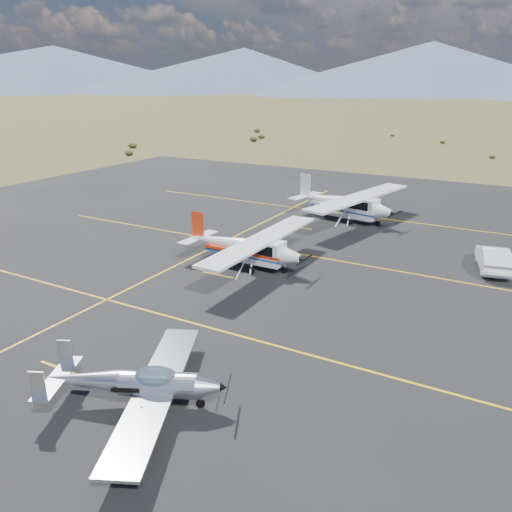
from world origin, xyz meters
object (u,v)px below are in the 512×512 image
Objects in this scene: aircraft_low_wing at (138,383)px; sedan at (493,258)px; aircraft_plain at (345,202)px; aircraft_cessna at (245,245)px.

aircraft_low_wing is 21.65m from sedan.
aircraft_plain is at bearing -42.15° from sedan.
aircraft_cessna is at bearing -84.70° from aircraft_plain.
aircraft_plain is (-2.09, 26.00, 0.55)m from aircraft_low_wing.
sedan is at bearing 27.48° from aircraft_cessna.
sedan is (9.09, 19.64, -0.15)m from aircraft_low_wing.
sedan is at bearing 40.39° from aircraft_low_wing.
aircraft_low_wing is at bearing 52.62° from sedan.
aircraft_low_wing reaches higher than sedan.
aircraft_cessna is (-3.68, 13.36, 0.39)m from aircraft_low_wing.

